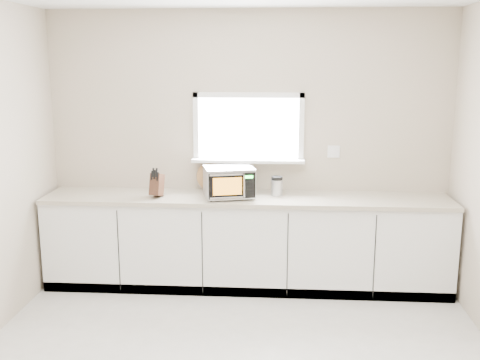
{
  "coord_description": "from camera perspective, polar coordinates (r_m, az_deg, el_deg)",
  "views": [
    {
      "loc": [
        0.3,
        -3.58,
        2.2
      ],
      "look_at": [
        -0.05,
        1.55,
        1.11
      ],
      "focal_mm": 42.0,
      "sensor_mm": 36.0,
      "label": 1
    }
  ],
  "objects": [
    {
      "name": "cabinets",
      "position": [
        5.57,
        0.66,
        -6.45
      ],
      "size": [
        3.92,
        0.6,
        0.88
      ],
      "primitive_type": "cube",
      "color": "white",
      "rests_on": "ground"
    },
    {
      "name": "microwave",
      "position": [
        5.35,
        -1.12,
        -0.18
      ],
      "size": [
        0.53,
        0.46,
        0.29
      ],
      "rotation": [
        0.0,
        0.0,
        0.26
      ],
      "color": "black",
      "rests_on": "countertop"
    },
    {
      "name": "knife_block",
      "position": [
        5.43,
        -8.45,
        -0.43
      ],
      "size": [
        0.12,
        0.21,
        0.29
      ],
      "rotation": [
        0.0,
        0.0,
        -0.14
      ],
      "color": "#442618",
      "rests_on": "countertop"
    },
    {
      "name": "back_wall",
      "position": [
        5.64,
        0.87,
        3.44
      ],
      "size": [
        4.0,
        0.17,
        2.7
      ],
      "color": "#C3AD9B",
      "rests_on": "ground"
    },
    {
      "name": "countertop",
      "position": [
        5.43,
        0.67,
        -1.87
      ],
      "size": [
        3.92,
        0.64,
        0.04
      ],
      "primitive_type": "cube",
      "color": "#B8B098",
      "rests_on": "cabinets"
    },
    {
      "name": "cutting_board",
      "position": [
        5.67,
        -3.0,
        0.38
      ],
      "size": [
        0.28,
        0.07,
        0.28
      ],
      "primitive_type": "cylinder",
      "rotation": [
        1.4,
        0.0,
        0.0
      ],
      "color": "#A77340",
      "rests_on": "countertop"
    },
    {
      "name": "coffee_grinder",
      "position": [
        5.45,
        3.77,
        -0.6
      ],
      "size": [
        0.14,
        0.14,
        0.19
      ],
      "rotation": [
        0.0,
        0.0,
        0.3
      ],
      "color": "#B8BAC0",
      "rests_on": "countertop"
    }
  ]
}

